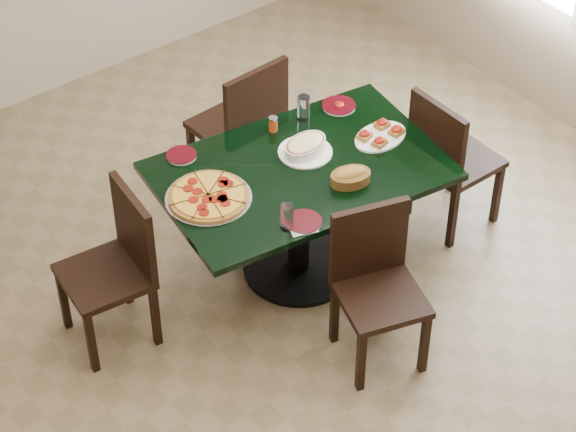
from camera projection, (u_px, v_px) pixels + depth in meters
floor at (299, 305)px, 6.36m from camera, size 5.50×5.50×0.00m
main_table at (300, 194)px, 6.21m from camera, size 1.66×1.19×0.75m
chair_far at (245, 122)px, 6.73m from camera, size 0.49×0.49×0.98m
chair_near at (375, 277)px, 5.80m from camera, size 0.53×0.53×0.90m
chair_right at (448, 156)px, 6.54m from camera, size 0.44×0.44×0.93m
chair_left at (118, 260)px, 5.88m from camera, size 0.47×0.47×0.92m
pepperoni_pizza at (208, 197)px, 5.88m from camera, size 0.46×0.46×0.04m
lasagna_casserole at (305, 146)px, 6.16m from camera, size 0.30×0.30×0.09m
bread_basket at (351, 176)px, 5.97m from camera, size 0.26×0.21×0.09m
bruschetta_platter at (380, 135)px, 6.28m from camera, size 0.36×0.27×0.05m
side_plate_near at (304, 222)px, 5.75m from camera, size 0.19×0.19×0.02m
side_plate_far_r at (339, 106)px, 6.51m from camera, size 0.20×0.20×0.03m
side_plate_far_l at (181, 155)px, 6.16m from camera, size 0.17×0.17×0.02m
napkin_setting at (302, 226)px, 5.73m from camera, size 0.18×0.18×0.01m
water_glass_a at (303, 108)px, 6.37m from camera, size 0.07×0.07×0.16m
water_glass_b at (287, 217)px, 5.67m from camera, size 0.07×0.07×0.15m
pepper_shaker at (273, 124)px, 6.32m from camera, size 0.05×0.05×0.09m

